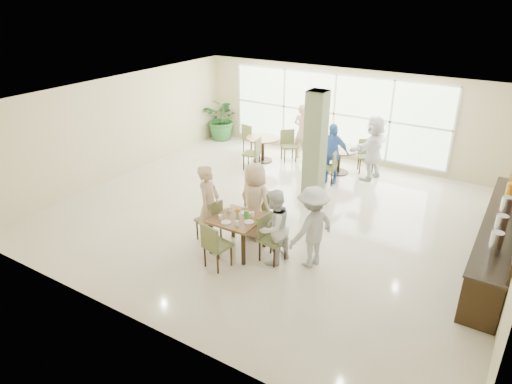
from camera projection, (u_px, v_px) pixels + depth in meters
The scene contains 20 objects.
ground at pixel (275, 214), 10.94m from camera, with size 10.00×10.00×0.00m, color beige.
room_shell at pixel (277, 147), 10.23m from camera, with size 10.00×10.00×10.00m.
window_bank at pixel (334, 114), 14.04m from camera, with size 7.00×0.04×7.00m.
column at pixel (315, 148), 11.09m from camera, with size 0.45×0.45×2.80m, color #6D7C56.
main_table at pixel (238, 222), 9.20m from camera, with size 0.94×0.94×0.75m.
round_table_left at pixel (263, 144), 14.03m from camera, with size 1.01×1.01×0.75m.
round_table_right at pixel (339, 154), 13.12m from camera, with size 1.11×1.11×0.75m.
chairs_main_table at pixel (239, 229), 9.31m from camera, with size 2.09×2.04×0.95m.
chairs_table_left at pixel (264, 146), 14.11m from camera, with size 2.02×1.80×0.95m.
chairs_table_right at pixel (338, 157), 13.15m from camera, with size 1.92×1.92×0.95m.
tabletop_clutter at pixel (238, 216), 9.12m from camera, with size 0.75×0.75×0.21m.
buffet_counter at pixel (499, 238), 8.84m from camera, with size 0.64×4.70×1.95m.
potted_plant at pixel (223, 119), 15.93m from camera, with size 1.34×1.34×1.48m, color #28652B.
teen_left at pixel (209, 205), 9.41m from camera, with size 0.64×0.42×1.74m, color #CCAB88.
teen_far at pixel (255, 201), 9.69m from camera, with size 0.82×0.45×1.68m, color #CCAB88.
teen_right at pixel (274, 227), 8.78m from camera, with size 0.75×0.58×1.54m, color white.
teen_standing at pixel (312, 227), 8.66m from camera, with size 1.06×0.61×1.65m, color #B7B7B9.
adult_a at pixel (331, 153), 12.43m from camera, with size 0.98×0.56×1.67m, color #4378C9.
adult_b at pixel (373, 148), 12.61m from camera, with size 1.68×0.73×1.81m, color white.
adult_standing at pixel (303, 132), 14.07m from camera, with size 0.64×0.42×1.76m, color #CCAB88.
Camera 1 is at (4.75, -8.50, 5.03)m, focal length 32.00 mm.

